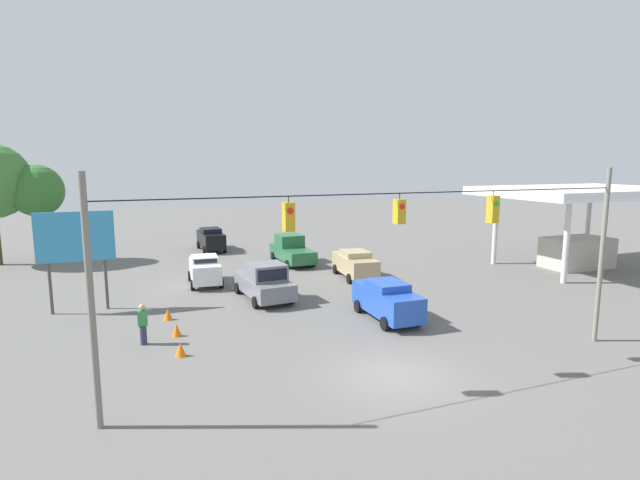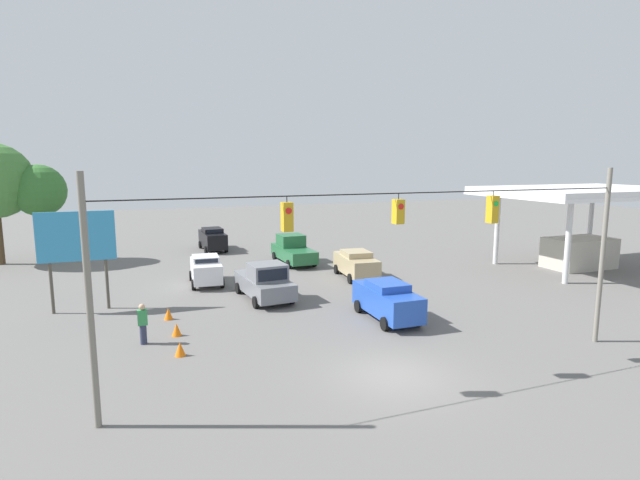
% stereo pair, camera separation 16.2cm
% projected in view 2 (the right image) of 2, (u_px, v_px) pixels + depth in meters
% --- Properties ---
extents(ground_plane, '(140.00, 140.00, 0.00)m').
position_uv_depth(ground_plane, '(393.00, 375.00, 18.14)').
color(ground_plane, '#605E5B').
extents(overhead_signal_span, '(19.89, 0.38, 7.45)m').
position_uv_depth(overhead_signal_span, '(398.00, 252.00, 17.39)').
color(overhead_signal_span, slate).
rests_on(overhead_signal_span, ground_plane).
extents(pickup_truck_grey_withflow_mid, '(2.58, 5.22, 2.12)m').
position_uv_depth(pickup_truck_grey_withflow_mid, '(265.00, 282.00, 28.06)').
color(pickup_truck_grey_withflow_mid, slate).
rests_on(pickup_truck_grey_withflow_mid, ground_plane).
extents(sedan_black_withflow_deep, '(2.05, 4.60, 1.96)m').
position_uv_depth(sedan_black_withflow_deep, '(213.00, 239.00, 43.45)').
color(sedan_black_withflow_deep, black).
rests_on(sedan_black_withflow_deep, ground_plane).
extents(pickup_truck_green_oncoming_deep, '(2.31, 5.42, 2.12)m').
position_uv_depth(pickup_truck_green_oncoming_deep, '(293.00, 250.00, 38.09)').
color(pickup_truck_green_oncoming_deep, '#236038').
rests_on(pickup_truck_green_oncoming_deep, ground_plane).
extents(sedan_tan_oncoming_far, '(2.35, 4.69, 1.82)m').
position_uv_depth(sedan_tan_oncoming_far, '(356.00, 264.00, 33.23)').
color(sedan_tan_oncoming_far, tan).
rests_on(sedan_tan_oncoming_far, ground_plane).
extents(sedan_blue_crossing_near, '(2.01, 4.62, 1.89)m').
position_uv_depth(sedan_blue_crossing_near, '(387.00, 300.00, 24.46)').
color(sedan_blue_crossing_near, '#234CB2').
rests_on(sedan_blue_crossing_near, ground_plane).
extents(sedan_white_withflow_far, '(2.12, 4.01, 1.83)m').
position_uv_depth(sedan_white_withflow_far, '(206.00, 269.00, 31.46)').
color(sedan_white_withflow_far, silver).
rests_on(sedan_white_withflow_far, ground_plane).
extents(traffic_cone_nearest, '(0.43, 0.43, 0.57)m').
position_uv_depth(traffic_cone_nearest, '(180.00, 349.00, 19.91)').
color(traffic_cone_nearest, orange).
rests_on(traffic_cone_nearest, ground_plane).
extents(traffic_cone_second, '(0.43, 0.43, 0.57)m').
position_uv_depth(traffic_cone_second, '(177.00, 330.00, 22.20)').
color(traffic_cone_second, orange).
rests_on(traffic_cone_second, ground_plane).
extents(traffic_cone_third, '(0.43, 0.43, 0.57)m').
position_uv_depth(traffic_cone_third, '(168.00, 314.00, 24.50)').
color(traffic_cone_third, orange).
rests_on(traffic_cone_third, ground_plane).
extents(gas_station, '(13.59, 9.46, 5.84)m').
position_uv_depth(gas_station, '(583.00, 210.00, 35.81)').
color(gas_station, silver).
rests_on(gas_station, ground_plane).
extents(roadside_billboard, '(3.72, 0.16, 5.20)m').
position_uv_depth(roadside_billboard, '(77.00, 242.00, 25.39)').
color(roadside_billboard, '#4C473D').
rests_on(roadside_billboard, ground_plane).
extents(pedestrian, '(0.40, 0.28, 1.77)m').
position_uv_depth(pedestrian, '(143.00, 324.00, 21.11)').
color(pedestrian, '#2D334C').
rests_on(pedestrian, ground_plane).
extents(tree_horizon_right, '(3.90, 3.90, 7.48)m').
position_uv_depth(tree_horizon_right, '(39.00, 191.00, 37.53)').
color(tree_horizon_right, '#4C3823').
rests_on(tree_horizon_right, ground_plane).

